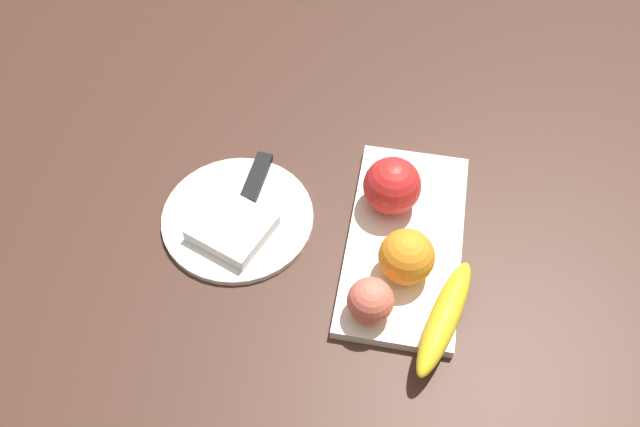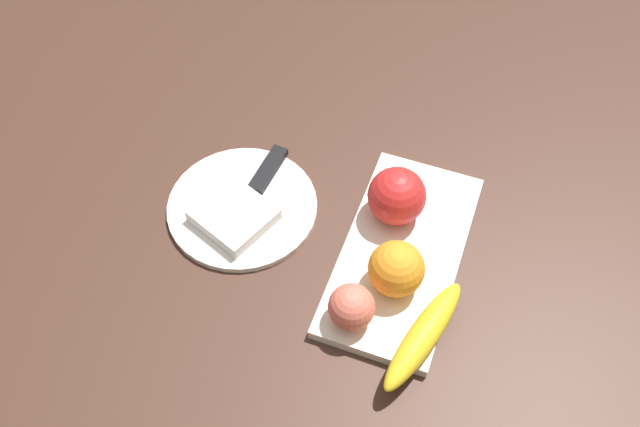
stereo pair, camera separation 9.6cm
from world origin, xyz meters
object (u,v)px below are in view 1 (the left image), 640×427
Objects in this scene: orange_near_apple at (406,257)px; folded_napkin at (232,227)px; dinner_plate at (238,218)px; fruit_tray at (405,242)px; banana at (445,317)px; knife at (254,186)px; apple at (392,186)px; peach at (372,301)px.

orange_near_apple reaches higher than folded_napkin.
orange_near_apple is at bearing 77.68° from dinner_plate.
banana is at bearing 26.54° from fruit_tray.
folded_napkin is 0.56× the size of knife.
fruit_tray is 0.08m from apple.
peach is 0.27m from knife.
folded_napkin is at bearing -3.48° from knife.
knife is (-0.11, -0.24, -0.04)m from orange_near_apple.
orange_near_apple is (0.11, 0.03, -0.00)m from apple.
fruit_tray is at bearing 165.25° from peach.
orange_near_apple is (-0.07, -0.06, 0.02)m from banana.
dinner_plate is (-0.00, -0.24, -0.00)m from fruit_tray.
folded_napkin is (0.03, 0.00, 0.02)m from dinner_plate.
knife is (-0.18, -0.30, -0.02)m from banana.
folded_napkin is at bearing 87.78° from banana.
fruit_tray is 0.14m from banana.
fruit_tray is 0.24m from dinner_plate.
peach is 0.25m from dinner_plate.
banana reaches higher than fruit_tray.
peach is 0.34× the size of knife.
apple is 0.46× the size of knife.
dinner_plate is (-0.12, -0.31, -0.03)m from banana.
banana reaches higher than knife.
apple reaches higher than fruit_tray.
fruit_tray is 3.18× the size of folded_napkin.
orange_near_apple reaches higher than knife.
apple is at bearing -163.73° from orange_near_apple.
banana is at bearing 39.79° from orange_near_apple.
banana is 2.37× the size of orange_near_apple.
apple is at bearing -153.35° from fruit_tray.
orange_near_apple is at bearing 83.90° from folded_napkin.
banana is 1.76× the size of folded_napkin.
knife is (-0.18, -0.20, -0.03)m from peach.
orange_near_apple is 1.24× the size of peach.
banana is 0.35m from knife.
folded_napkin is (0.03, -0.24, 0.01)m from fruit_tray.
dinner_plate is 2.17× the size of folded_napkin.
apple is 0.23m from folded_napkin.
apple reaches higher than banana.
knife is at bearing -103.36° from fruit_tray.
folded_napkin is (-0.03, -0.25, -0.03)m from orange_near_apple.
apple is 0.46× the size of banana.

